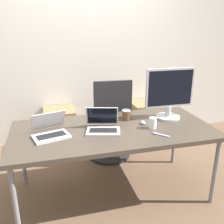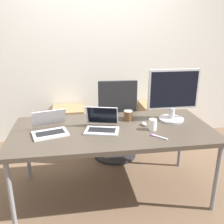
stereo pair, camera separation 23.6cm
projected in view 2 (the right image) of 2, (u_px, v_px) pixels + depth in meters
name	position (u px, v px, depth m)	size (l,w,h in m)	color
ground_plane	(113.00, 192.00, 2.60)	(14.00, 14.00, 0.00)	brown
wall_back	(97.00, 51.00, 3.55)	(10.00, 0.05, 2.60)	silver
desk	(113.00, 132.00, 2.38)	(1.89, 0.91, 0.72)	#473D33
office_chair	(116.00, 130.00, 3.16)	(0.56, 0.57, 1.07)	#232326
cabinet_left	(69.00, 126.00, 3.58)	(0.42, 0.44, 0.56)	#99754C
cabinet_right	(154.00, 121.00, 3.76)	(0.42, 0.44, 0.56)	#99754C
laptop_left	(50.00, 128.00, 2.26)	(0.35, 0.37, 0.20)	silver
laptop_right	(102.00, 125.00, 2.32)	(0.35, 0.35, 0.21)	silver
monitor	(173.00, 95.00, 2.49)	(0.52, 0.25, 0.53)	#B7B7BC
mouse	(144.00, 124.00, 2.44)	(0.04, 0.07, 0.03)	silver
coffee_cup_white	(153.00, 125.00, 2.32)	(0.07, 0.07, 0.11)	white
coffee_cup_brown	(128.00, 115.00, 2.55)	(0.09, 0.09, 0.11)	brown
scissors	(157.00, 136.00, 2.19)	(0.13, 0.14, 0.01)	#B2B2B7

